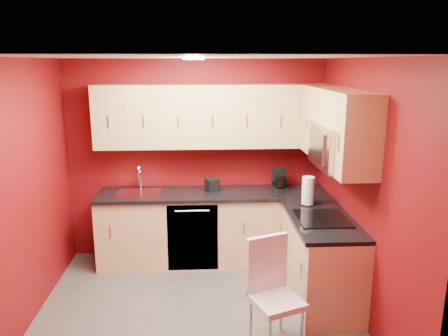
{
  "coord_description": "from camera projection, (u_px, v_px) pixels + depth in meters",
  "views": [
    {
      "loc": [
        0.06,
        -3.92,
        2.46
      ],
      "look_at": [
        0.3,
        0.55,
        1.37
      ],
      "focal_mm": 35.0,
      "sensor_mm": 36.0,
      "label": 1
    }
  ],
  "objects": [
    {
      "name": "floor",
      "position": [
        197.0,
        314.0,
        4.38
      ],
      "size": [
        3.2,
        3.2,
        0.0
      ],
      "primitive_type": "plane",
      "color": "#4E4B49",
      "rests_on": "ground"
    },
    {
      "name": "ceiling",
      "position": [
        193.0,
        57.0,
        3.79
      ],
      "size": [
        3.2,
        3.2,
        0.0
      ],
      "primitive_type": "plane",
      "rotation": [
        3.14,
        0.0,
        0.0
      ],
      "color": "white",
      "rests_on": "wall_back"
    },
    {
      "name": "wall_back",
      "position": [
        196.0,
        160.0,
        5.54
      ],
      "size": [
        3.2,
        0.0,
        3.2
      ],
      "primitive_type": "plane",
      "rotation": [
        1.57,
        0.0,
        0.0
      ],
      "color": "maroon",
      "rests_on": "floor"
    },
    {
      "name": "wall_front",
      "position": [
        192.0,
        268.0,
        2.63
      ],
      "size": [
        3.2,
        0.0,
        3.2
      ],
      "primitive_type": "plane",
      "rotation": [
        -1.57,
        0.0,
        0.0
      ],
      "color": "maroon",
      "rests_on": "floor"
    },
    {
      "name": "wall_left",
      "position": [
        20.0,
        197.0,
        4.0
      ],
      "size": [
        0.0,
        3.0,
        3.0
      ],
      "primitive_type": "plane",
      "rotation": [
        1.57,
        0.0,
        1.57
      ],
      "color": "maroon",
      "rests_on": "floor"
    },
    {
      "name": "wall_right",
      "position": [
        363.0,
        192.0,
        4.17
      ],
      "size": [
        0.0,
        3.0,
        3.0
      ],
      "primitive_type": "plane",
      "rotation": [
        1.57,
        0.0,
        -1.57
      ],
      "color": "maroon",
      "rests_on": "floor"
    },
    {
      "name": "base_cabinets_back",
      "position": [
        213.0,
        228.0,
        5.45
      ],
      "size": [
        2.8,
        0.6,
        0.87
      ],
      "primitive_type": "cube",
      "color": "#E3BE81",
      "rests_on": "floor"
    },
    {
      "name": "base_cabinets_right",
      "position": [
        320.0,
        260.0,
        4.59
      ],
      "size": [
        0.6,
        1.3,
        0.87
      ],
      "primitive_type": "cube",
      "color": "#E3BE81",
      "rests_on": "floor"
    },
    {
      "name": "countertop_back",
      "position": [
        213.0,
        194.0,
        5.33
      ],
      "size": [
        2.8,
        0.63,
        0.04
      ],
      "primitive_type": "cube",
      "color": "black",
      "rests_on": "base_cabinets_back"
    },
    {
      "name": "countertop_right",
      "position": [
        321.0,
        219.0,
        4.46
      ],
      "size": [
        0.63,
        1.27,
        0.04
      ],
      "primitive_type": "cube",
      "color": "black",
      "rests_on": "base_cabinets_right"
    },
    {
      "name": "upper_cabinets_back",
      "position": [
        212.0,
        116.0,
        5.24
      ],
      "size": [
        2.8,
        0.35,
        0.75
      ],
      "primitive_type": "cube",
      "color": "tan",
      "rests_on": "wall_back"
    },
    {
      "name": "upper_cabinets_right",
      "position": [
        335.0,
        120.0,
        4.43
      ],
      "size": [
        0.35,
        1.55,
        0.75
      ],
      "color": "tan",
      "rests_on": "wall_right"
    },
    {
      "name": "microwave",
      "position": [
        338.0,
        146.0,
        4.25
      ],
      "size": [
        0.42,
        0.76,
        0.42
      ],
      "color": "silver",
      "rests_on": "upper_cabinets_right"
    },
    {
      "name": "cooktop",
      "position": [
        322.0,
        218.0,
        4.42
      ],
      "size": [
        0.5,
        0.55,
        0.01
      ],
      "primitive_type": "cube",
      "color": "black",
      "rests_on": "countertop_right"
    },
    {
      "name": "sink",
      "position": [
        139.0,
        190.0,
        5.29
      ],
      "size": [
        0.52,
        0.42,
        0.35
      ],
      "color": "silver",
      "rests_on": "countertop_back"
    },
    {
      "name": "dishwasher_front",
      "position": [
        193.0,
        238.0,
        5.16
      ],
      "size": [
        0.6,
        0.02,
        0.82
      ],
      "primitive_type": "cube",
      "color": "black",
      "rests_on": "base_cabinets_back"
    },
    {
      "name": "downlight",
      "position": [
        193.0,
        59.0,
        4.08
      ],
      "size": [
        0.2,
        0.2,
        0.01
      ],
      "primitive_type": "cylinder",
      "color": "white",
      "rests_on": "ceiling"
    },
    {
      "name": "coffee_maker",
      "position": [
        281.0,
        179.0,
        5.39
      ],
      "size": [
        0.21,
        0.25,
        0.27
      ],
      "primitive_type": null,
      "rotation": [
        0.0,
        0.0,
        0.24
      ],
      "color": "black",
      "rests_on": "countertop_back"
    },
    {
      "name": "napkin_holder",
      "position": [
        212.0,
        185.0,
        5.36
      ],
      "size": [
        0.19,
        0.19,
        0.16
      ],
      "primitive_type": null,
      "rotation": [
        0.0,
        0.0,
        0.43
      ],
      "color": "black",
      "rests_on": "countertop_back"
    },
    {
      "name": "paper_towel",
      "position": [
        308.0,
        191.0,
        4.83
      ],
      "size": [
        0.24,
        0.24,
        0.32
      ],
      "primitive_type": null,
      "rotation": [
        0.0,
        0.0,
        -0.41
      ],
      "color": "silver",
      "rests_on": "countertop_right"
    },
    {
      "name": "dining_chair",
      "position": [
        276.0,
        295.0,
        3.78
      ],
      "size": [
        0.52,
        0.53,
        0.98
      ],
      "primitive_type": null,
      "rotation": [
        0.0,
        0.0,
        0.37
      ],
      "color": "white",
      "rests_on": "floor"
    }
  ]
}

